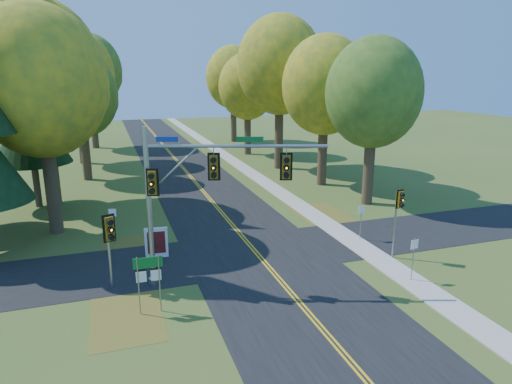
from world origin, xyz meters
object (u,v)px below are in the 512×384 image
object	(u,v)px
route_sign_cluster	(148,273)
east_signal_pole	(399,207)
traffic_mast	(193,186)
info_kiosk	(156,243)

from	to	relation	value
route_sign_cluster	east_signal_pole	bearing A→B (deg)	8.86
traffic_mast	info_kiosk	distance (m)	5.93
traffic_mast	info_kiosk	world-z (taller)	traffic_mast
info_kiosk	east_signal_pole	bearing A→B (deg)	-13.55
info_kiosk	traffic_mast	bearing A→B (deg)	-64.79
traffic_mast	info_kiosk	size ratio (longest dim) A/B	4.65
traffic_mast	east_signal_pole	distance (m)	11.32
traffic_mast	info_kiosk	bearing A→B (deg)	128.04
traffic_mast	route_sign_cluster	size ratio (longest dim) A/B	3.08
traffic_mast	route_sign_cluster	distance (m)	4.42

